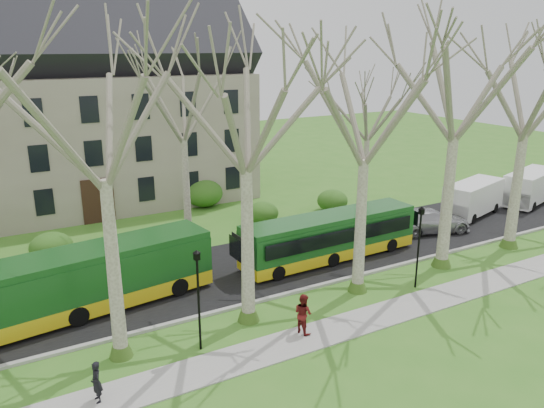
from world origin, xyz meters
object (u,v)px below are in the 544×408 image
Objects in this scene: bus_follow at (330,236)px; van_b at (531,188)px; bus_lead at (81,281)px; pedestrian_a at (96,382)px; van_a at (473,199)px; pedestrian_b at (303,313)px; sedan at (431,221)px.

van_b is at bearing 2.90° from bus_follow.
bus_lead is 7.17m from pedestrian_a.
van_a reaches higher than pedestrian_a.
van_b reaches higher than pedestrian_a.
pedestrian_a is (-0.86, -7.07, -0.80)m from bus_lead.
bus_lead is 34.36m from van_b.
pedestrian_b is at bearing -179.04° from van_b.
bus_follow is 14.16m from van_a.
bus_follow is at bearing 168.61° from van_b.
pedestrian_a is (-35.20, -8.29, -0.53)m from van_b.
sedan is at bearing 102.87° from pedestrian_a.
sedan is 0.91× the size of van_b.
van_b is (11.80, 1.02, 0.51)m from sedan.
van_b is 36.16m from pedestrian_a.
bus_lead reaches higher than pedestrian_b.
bus_follow reaches higher than van_b.
van_a is 30.02m from pedestrian_a.
bus_lead is 6.91× the size of pedestrian_b.
bus_follow is 16.23m from pedestrian_a.
pedestrian_b reaches higher than pedestrian_a.
van_b is (34.34, 1.22, -0.26)m from bus_lead.
van_a is at bearing 5.39° from bus_follow.
van_b reaches higher than van_a.
bus_follow is 1.86× the size of van_b.
pedestrian_b is (-14.56, -6.86, 0.12)m from sedan.
pedestrian_a is (-28.81, -8.42, -0.48)m from van_a.
van_a is 6.39m from van_b.
van_a reaches higher than pedestrian_b.
bus_follow is (13.89, -0.32, -0.18)m from bus_lead.
bus_follow is 2.05× the size of sedan.
bus_lead is 2.19× the size of van_a.
bus_lead is at bearing 107.56° from sedan.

